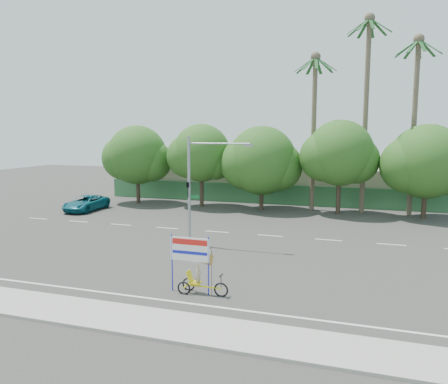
% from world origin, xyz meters
% --- Properties ---
extents(ground, '(120.00, 120.00, 0.00)m').
position_xyz_m(ground, '(0.00, 0.00, 0.00)').
color(ground, '#33302D').
rests_on(ground, ground).
extents(sidewalk_near, '(50.00, 2.40, 0.12)m').
position_xyz_m(sidewalk_near, '(0.00, -7.50, 0.06)').
color(sidewalk_near, gray).
rests_on(sidewalk_near, ground).
extents(fence, '(38.00, 0.08, 2.00)m').
position_xyz_m(fence, '(0.00, 21.50, 1.00)').
color(fence, '#336B3D').
rests_on(fence, ground).
extents(building_left, '(12.00, 8.00, 4.00)m').
position_xyz_m(building_left, '(-10.00, 26.00, 2.00)').
color(building_left, beige).
rests_on(building_left, ground).
extents(building_right, '(14.00, 8.00, 3.60)m').
position_xyz_m(building_right, '(8.00, 26.00, 1.80)').
color(building_right, beige).
rests_on(building_right, ground).
extents(tree_far_left, '(7.14, 6.00, 7.96)m').
position_xyz_m(tree_far_left, '(-14.05, 18.00, 4.76)').
color(tree_far_left, '#473828').
rests_on(tree_far_left, ground).
extents(tree_left, '(6.66, 5.60, 8.07)m').
position_xyz_m(tree_left, '(-7.05, 18.00, 5.06)').
color(tree_left, '#473828').
rests_on(tree_left, ground).
extents(tree_center, '(7.62, 6.40, 7.85)m').
position_xyz_m(tree_center, '(-1.05, 18.00, 4.47)').
color(tree_center, '#473828').
rests_on(tree_center, ground).
extents(tree_right, '(6.90, 5.80, 8.36)m').
position_xyz_m(tree_right, '(5.95, 18.00, 5.24)').
color(tree_right, '#473828').
rests_on(tree_right, ground).
extents(tree_far_right, '(7.38, 6.20, 7.94)m').
position_xyz_m(tree_far_right, '(12.95, 18.00, 4.64)').
color(tree_far_right, '#473828').
rests_on(tree_far_right, ground).
extents(palm_tall, '(3.73, 3.79, 17.45)m').
position_xyz_m(palm_tall, '(8.00, 19.50, 10.46)').
color(palm_tall, '#70604C').
rests_on(palm_tall, ground).
extents(palm_mid, '(3.73, 3.79, 15.45)m').
position_xyz_m(palm_mid, '(12.00, 19.50, 9.40)').
color(palm_mid, '#70604C').
rests_on(palm_mid, ground).
extents(palm_short, '(3.73, 3.79, 14.45)m').
position_xyz_m(palm_short, '(3.50, 19.50, 8.86)').
color(palm_short, '#70604C').
rests_on(palm_short, ground).
extents(traffic_signal, '(4.72, 1.10, 7.00)m').
position_xyz_m(traffic_signal, '(-2.20, 3.98, 2.92)').
color(traffic_signal, gray).
rests_on(traffic_signal, ground).
extents(trike_billboard, '(2.74, 0.62, 2.69)m').
position_xyz_m(trike_billboard, '(1.09, -3.98, 1.08)').
color(trike_billboard, black).
rests_on(trike_billboard, ground).
extents(pickup_truck, '(2.40, 5.12, 1.42)m').
position_xyz_m(pickup_truck, '(-16.44, 12.54, 0.71)').
color(pickup_truck, '#0F5A69').
rests_on(pickup_truck, ground).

